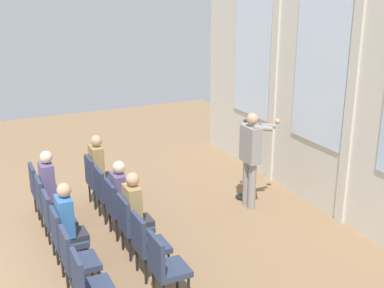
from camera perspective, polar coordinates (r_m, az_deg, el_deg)
rear_partition at (r=9.04m, az=14.54°, el=6.56°), size 8.10×0.14×4.45m
speaker at (r=9.01m, az=6.70°, el=-1.05°), size 0.51×0.69×1.77m
mic_stand at (r=9.60m, az=5.81°, el=-4.23°), size 0.28×0.28×1.55m
chair_r0_c0 at (r=9.35m, az=-10.77°, el=-3.77°), size 0.46×0.44×0.94m
audience_r0_c0 at (r=9.29m, az=-10.37°, el=-2.52°), size 0.36×0.39×1.34m
chair_r0_c1 at (r=8.77m, az=-9.65°, el=-5.22°), size 0.46×0.44×0.94m
chair_r0_c2 at (r=8.20m, az=-8.36°, el=-6.86°), size 0.46×0.44×0.94m
audience_r0_c2 at (r=8.14m, az=-7.86°, el=-5.63°), size 0.36×0.39×1.28m
chair_r0_c3 at (r=7.64m, az=-6.88°, el=-8.74°), size 0.46×0.44×0.94m
audience_r0_c3 at (r=7.57m, az=-6.34°, el=-7.32°), size 0.36×0.39×1.31m
chair_r0_c4 at (r=7.09m, az=-5.14°, el=-10.91°), size 0.46×0.44×0.94m
chair_r0_c5 at (r=6.57m, az=-3.09°, el=-13.42°), size 0.46×0.44×0.94m
chair_r1_c0 at (r=9.18m, az=-16.73°, el=-4.67°), size 0.46×0.44×0.94m
chair_r1_c1 at (r=8.58m, az=-16.01°, el=-6.21°), size 0.46×0.44×0.94m
audience_r1_c1 at (r=8.50m, az=-15.62°, el=-4.71°), size 0.36×0.39×1.39m
chair_r1_c2 at (r=8.00m, az=-15.17°, el=-7.98°), size 0.46×0.44×0.94m
chair_r1_c3 at (r=7.43m, az=-14.20°, el=-10.03°), size 0.46×0.44×0.94m
audience_r1_c3 at (r=7.35m, az=-13.69°, el=-8.53°), size 0.36×0.39×1.33m
chair_r1_c4 at (r=6.87m, az=-13.04°, el=-12.40°), size 0.46×0.44×0.94m
chair_r1_c5 at (r=6.32m, az=-11.66°, el=-15.19°), size 0.46×0.44×0.94m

